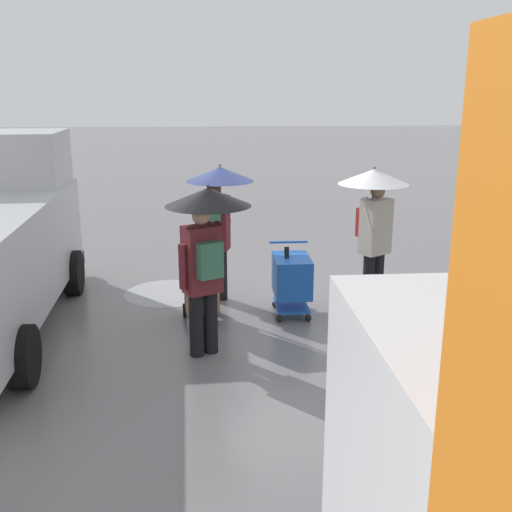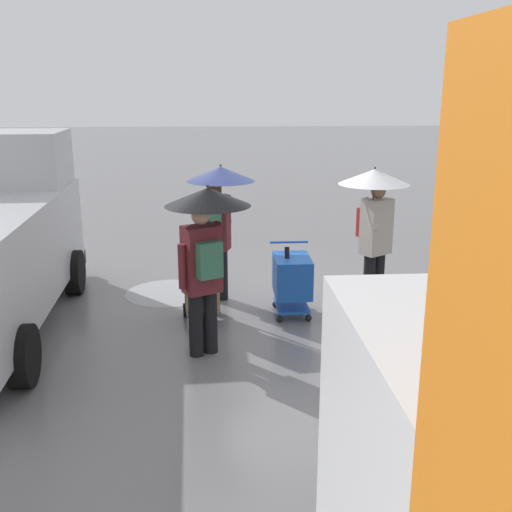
{
  "view_description": "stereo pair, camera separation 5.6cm",
  "coord_description": "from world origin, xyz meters",
  "px_view_note": "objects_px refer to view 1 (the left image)",
  "views": [
    {
      "loc": [
        0.75,
        9.29,
        3.25
      ],
      "look_at": [
        0.21,
        1.36,
        1.05
      ],
      "focal_mm": 42.66,
      "sensor_mm": 36.0,
      "label": 1
    },
    {
      "loc": [
        0.7,
        9.29,
        3.25
      ],
      "look_at": [
        0.21,
        1.36,
        1.05
      ],
      "focal_mm": 42.66,
      "sensor_mm": 36.0,
      "label": 2
    }
  ],
  "objects_px": {
    "pedestrian_pink_side": "(206,233)",
    "pedestrian_white_side": "(217,202)",
    "pedestrian_black_side": "(374,205)",
    "street_lamp": "(494,159)",
    "hand_dolly_boxes": "(202,275)",
    "shopping_cart_vendor": "(292,278)"
  },
  "relations": [
    {
      "from": "pedestrian_pink_side",
      "to": "pedestrian_black_side",
      "type": "bearing_deg",
      "value": -146.98
    },
    {
      "from": "shopping_cart_vendor",
      "to": "pedestrian_black_side",
      "type": "distance_m",
      "value": 1.64
    },
    {
      "from": "shopping_cart_vendor",
      "to": "hand_dolly_boxes",
      "type": "relative_size",
      "value": 0.79
    },
    {
      "from": "hand_dolly_boxes",
      "to": "pedestrian_black_side",
      "type": "distance_m",
      "value": 2.76
    },
    {
      "from": "street_lamp",
      "to": "pedestrian_pink_side",
      "type": "bearing_deg",
      "value": 7.69
    },
    {
      "from": "shopping_cart_vendor",
      "to": "street_lamp",
      "type": "height_order",
      "value": "street_lamp"
    },
    {
      "from": "hand_dolly_boxes",
      "to": "street_lamp",
      "type": "distance_m",
      "value": 4.19
    },
    {
      "from": "pedestrian_pink_side",
      "to": "pedestrian_white_side",
      "type": "xyz_separation_m",
      "value": [
        -0.15,
        -2.03,
        0.0
      ]
    },
    {
      "from": "hand_dolly_boxes",
      "to": "street_lamp",
      "type": "bearing_deg",
      "value": 172.19
    },
    {
      "from": "street_lamp",
      "to": "shopping_cart_vendor",
      "type": "bearing_deg",
      "value": -17.52
    },
    {
      "from": "hand_dolly_boxes",
      "to": "pedestrian_white_side",
      "type": "height_order",
      "value": "pedestrian_white_side"
    },
    {
      "from": "hand_dolly_boxes",
      "to": "pedestrian_black_side",
      "type": "xyz_separation_m",
      "value": [
        -2.56,
        -0.58,
        0.85
      ]
    },
    {
      "from": "hand_dolly_boxes",
      "to": "pedestrian_white_side",
      "type": "xyz_separation_m",
      "value": [
        -0.24,
        -1.0,
        0.85
      ]
    },
    {
      "from": "pedestrian_white_side",
      "to": "shopping_cart_vendor",
      "type": "bearing_deg",
      "value": 145.41
    },
    {
      "from": "shopping_cart_vendor",
      "to": "pedestrian_white_side",
      "type": "distance_m",
      "value": 1.64
    },
    {
      "from": "shopping_cart_vendor",
      "to": "hand_dolly_boxes",
      "type": "height_order",
      "value": "hand_dolly_boxes"
    },
    {
      "from": "shopping_cart_vendor",
      "to": "pedestrian_black_side",
      "type": "xyz_separation_m",
      "value": [
        -1.26,
        -0.32,
        1.0
      ]
    },
    {
      "from": "shopping_cart_vendor",
      "to": "pedestrian_black_side",
      "type": "relative_size",
      "value": 0.49
    },
    {
      "from": "hand_dolly_boxes",
      "to": "pedestrian_black_side",
      "type": "relative_size",
      "value": 0.61
    },
    {
      "from": "pedestrian_black_side",
      "to": "street_lamp",
      "type": "bearing_deg",
      "value": 138.47
    },
    {
      "from": "hand_dolly_boxes",
      "to": "pedestrian_pink_side",
      "type": "height_order",
      "value": "pedestrian_pink_side"
    },
    {
      "from": "hand_dolly_boxes",
      "to": "pedestrian_black_side",
      "type": "height_order",
      "value": "pedestrian_black_side"
    }
  ]
}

